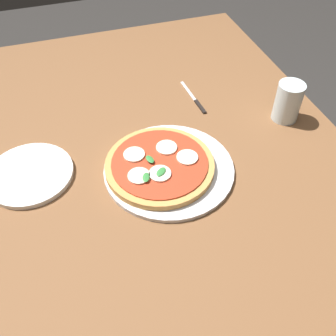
{
  "coord_description": "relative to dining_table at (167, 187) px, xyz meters",
  "views": [
    {
      "loc": [
        0.68,
        -0.22,
        1.53
      ],
      "look_at": [
        0.02,
        -0.0,
        0.79
      ],
      "focal_mm": 41.15,
      "sensor_mm": 36.0,
      "label": 1
    }
  ],
  "objects": [
    {
      "name": "plate_white",
      "position": [
        -0.08,
        -0.35,
        0.1
      ],
      "size": [
        0.23,
        0.23,
        0.01
      ],
      "primitive_type": "cylinder",
      "color": "white",
      "rests_on": "dining_table"
    },
    {
      "name": "glass_cup",
      "position": [
        -0.08,
        0.4,
        0.15
      ],
      "size": [
        0.08,
        0.08,
        0.12
      ],
      "primitive_type": "cylinder",
      "color": "silver",
      "rests_on": "dining_table"
    },
    {
      "name": "dining_table",
      "position": [
        0.0,
        0.0,
        0.0
      ],
      "size": [
        1.6,
        1.06,
        0.78
      ],
      "color": "brown",
      "rests_on": "ground_plane"
    },
    {
      "name": "pizza",
      "position": [
        0.01,
        -0.02,
        0.11
      ],
      "size": [
        0.29,
        0.29,
        0.03
      ],
      "color": "tan",
      "rests_on": "serving_tray"
    },
    {
      "name": "serving_tray",
      "position": [
        0.02,
        -0.0,
        0.09
      ],
      "size": [
        0.34,
        0.34,
        0.01
      ],
      "primitive_type": "cylinder",
      "color": "silver",
      "rests_on": "dining_table"
    },
    {
      "name": "ground_plane",
      "position": [
        0.0,
        0.0,
        -0.69
      ],
      "size": [
        6.0,
        6.0,
        0.0
      ],
      "primitive_type": "plane",
      "color": "#2D2B28"
    },
    {
      "name": "knife",
      "position": [
        -0.24,
        0.18,
        0.09
      ],
      "size": [
        0.18,
        0.02,
        0.01
      ],
      "color": "black",
      "rests_on": "dining_table"
    }
  ]
}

